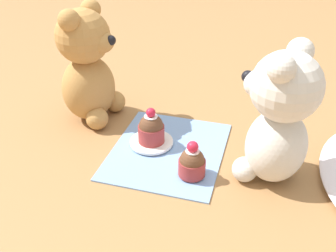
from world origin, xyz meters
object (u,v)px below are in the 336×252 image
Objects in this scene: teddy_bear_tan at (88,67)px; cupcake_near_tan_bear at (151,129)px; saucer_plate at (152,142)px; teddy_bear_cream at (279,116)px; cupcake_near_cream_bear at (192,163)px.

teddy_bear_tan reaches higher than cupcake_near_tan_bear.
teddy_bear_tan is at bearing -114.44° from cupcake_near_tan_bear.
saucer_plate is 1.16× the size of cupcake_near_tan_bear.
teddy_bear_cream is at bearing 82.91° from cupcake_near_tan_bear.
teddy_bear_tan is 3.37× the size of cupcake_near_tan_bear.
teddy_bear_cream is 2.84× the size of saucer_plate.
teddy_bear_tan is 3.62× the size of cupcake_near_cream_bear.
saucer_plate is (0.07, 0.16, -0.11)m from teddy_bear_tan.
cupcake_near_tan_bear reaches higher than saucer_plate.
teddy_bear_cream is 0.25m from saucer_plate.
saucer_plate is 0.03m from cupcake_near_tan_bear.
teddy_bear_cream is 0.16m from cupcake_near_cream_bear.
cupcake_near_cream_bear is 0.12m from cupcake_near_tan_bear.
teddy_bear_tan is at bearing -114.44° from saucer_plate.
cupcake_near_tan_bear is (-0.03, -0.22, -0.08)m from teddy_bear_cream.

